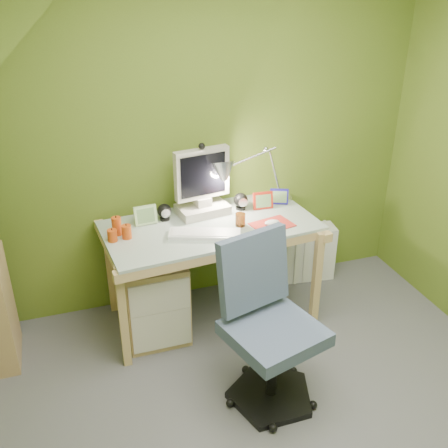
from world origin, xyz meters
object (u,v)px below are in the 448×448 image
object	(u,v)px
desk	(211,272)
monitor	(202,177)
radiator	(305,253)
desk_lamp	(265,162)
task_chair	(274,331)

from	to	relation	value
desk	monitor	distance (m)	0.66
desk	radiator	xyz separation A→B (m)	(0.87, 0.27, -0.15)
desk_lamp	monitor	bearing A→B (deg)	174.93
radiator	monitor	bearing A→B (deg)	-167.06
desk	radiator	world-z (taller)	desk
monitor	radiator	xyz separation A→B (m)	(0.87, 0.09, -0.79)
desk	task_chair	bearing A→B (deg)	-88.54
desk	task_chair	size ratio (longest dim) A/B	1.42
monitor	radiator	world-z (taller)	monitor
desk	radiator	bearing A→B (deg)	12.41
task_chair	desk_lamp	bearing A→B (deg)	55.55
monitor	desk_lamp	world-z (taller)	desk_lamp
desk	monitor	size ratio (longest dim) A/B	2.58
task_chair	radiator	xyz separation A→B (m)	(0.77, 1.13, -0.27)
radiator	task_chair	bearing A→B (deg)	-117.20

